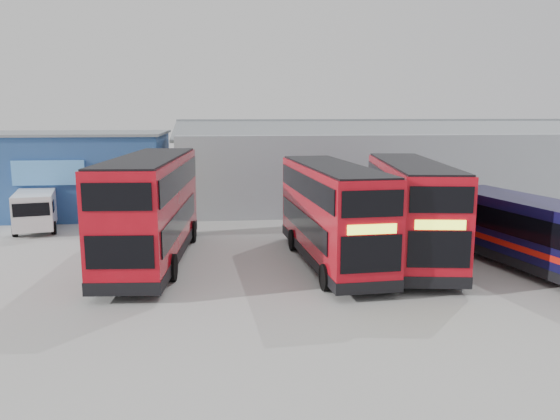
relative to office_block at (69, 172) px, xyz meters
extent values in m
plane|color=#9D9D98|center=(14.00, -17.99, -2.58)|extent=(120.00, 120.00, 0.00)
cube|color=navy|center=(0.00, 0.01, -0.08)|extent=(12.00, 8.00, 5.00)
cube|color=slate|center=(0.00, 0.01, 2.47)|extent=(12.30, 8.30, 0.15)
cube|color=#53A0ED|center=(0.00, -4.09, 0.42)|extent=(3.96, 0.15, 1.40)
cube|color=#90959D|center=(22.00, 2.01, -0.08)|extent=(30.00, 12.00, 5.00)
cube|color=slate|center=(22.00, -0.79, 2.67)|extent=(30.50, 6.33, 1.29)
cube|color=slate|center=(22.00, 4.80, 2.67)|extent=(30.50, 6.33, 1.29)
cube|color=#B70A18|center=(6.68, -12.80, -0.16)|extent=(3.32, 10.85, 4.12)
cube|color=black|center=(6.68, -12.80, -2.02)|extent=(3.36, 10.89, 0.46)
cube|color=black|center=(7.94, -13.31, -0.65)|extent=(0.71, 9.04, 0.97)
cube|color=black|center=(5.36, -13.12, -0.65)|extent=(0.71, 9.04, 0.97)
cube|color=black|center=(7.97, -12.90, 1.09)|extent=(0.79, 10.06, 0.97)
cube|color=black|center=(5.39, -12.71, 1.09)|extent=(0.79, 10.06, 0.97)
cube|color=black|center=(7.07, -7.45, -0.75)|extent=(2.29, 0.22, 1.37)
cube|color=black|center=(7.07, -7.45, 1.09)|extent=(2.29, 0.22, 0.97)
cube|color=#E0FF35|center=(7.07, -7.44, 0.17)|extent=(1.83, 0.17, 0.36)
cube|color=black|center=(6.29, -18.16, -0.75)|extent=(2.24, 0.21, 1.12)
cube|color=black|center=(6.29, -18.16, 1.09)|extent=(2.24, 0.21, 0.92)
cube|color=black|center=(6.68, -12.80, 1.92)|extent=(3.16, 10.68, 0.10)
cylinder|color=black|center=(8.17, -9.19, -2.05)|extent=(0.40, 1.08, 1.06)
cylinder|color=black|center=(5.73, -9.01, -2.05)|extent=(0.40, 1.08, 1.06)
cylinder|color=black|center=(7.70, -15.58, -2.05)|extent=(0.40, 1.08, 1.06)
cylinder|color=black|center=(5.26, -15.41, -2.05)|extent=(0.40, 1.08, 1.06)
cube|color=#B70A18|center=(14.23, -13.82, -0.34)|extent=(3.00, 10.03, 3.82)
cube|color=black|center=(14.23, -13.82, -2.06)|extent=(3.04, 10.07, 0.42)
cube|color=black|center=(13.01, -13.53, -0.79)|extent=(0.60, 8.37, 0.90)
cube|color=black|center=(15.40, -13.37, -0.79)|extent=(0.60, 8.37, 0.90)
cube|color=black|center=(13.03, -13.90, 0.81)|extent=(0.66, 9.31, 0.90)
cube|color=black|center=(15.42, -13.75, 0.81)|extent=(0.66, 9.31, 0.90)
cube|color=black|center=(14.55, -18.78, -0.88)|extent=(2.12, 0.19, 1.27)
cube|color=black|center=(14.55, -18.78, 0.81)|extent=(2.12, 0.19, 0.90)
cube|color=#E0FF35|center=(14.55, -18.79, -0.03)|extent=(1.70, 0.15, 0.33)
cube|color=black|center=(13.90, -8.87, -0.88)|extent=(2.07, 0.18, 1.04)
cube|color=black|center=(13.90, -8.87, 0.81)|extent=(2.07, 0.18, 0.85)
cube|color=black|center=(14.23, -13.82, 1.59)|extent=(2.85, 9.88, 0.09)
cylinder|color=black|center=(13.32, -17.33, -2.09)|extent=(0.37, 1.00, 0.98)
cylinder|color=black|center=(15.58, -17.18, -2.09)|extent=(0.37, 1.00, 0.98)
cylinder|color=black|center=(12.93, -11.41, -2.09)|extent=(0.37, 1.00, 0.98)
cylinder|color=black|center=(15.19, -11.26, -2.09)|extent=(0.37, 1.00, 0.98)
cube|color=#B70A18|center=(17.73, -13.53, -0.31)|extent=(3.81, 10.28, 3.87)
cube|color=black|center=(17.73, -13.53, -2.05)|extent=(3.86, 10.32, 0.43)
cube|color=black|center=(16.58, -12.97, -0.76)|extent=(1.28, 8.43, 0.91)
cube|color=black|center=(18.98, -13.33, -0.76)|extent=(1.28, 8.43, 0.91)
cube|color=black|center=(16.52, -13.35, 0.86)|extent=(1.41, 9.37, 0.91)
cube|color=black|center=(18.93, -13.70, 0.86)|extent=(1.41, 9.37, 0.91)
cube|color=black|center=(17.00, -18.51, -0.86)|extent=(2.14, 0.36, 1.29)
cube|color=black|center=(17.00, -18.51, 0.86)|extent=(2.14, 0.36, 0.91)
cube|color=#E0FF35|center=(17.00, -18.52, 0.00)|extent=(1.71, 0.29, 0.33)
cube|color=black|center=(18.45, -8.54, -0.86)|extent=(2.09, 0.35, 1.05)
cube|color=black|center=(18.45, -8.54, 0.86)|extent=(2.09, 0.35, 0.86)
cube|color=black|center=(17.73, -13.53, 1.65)|extent=(3.65, 10.12, 0.10)
cylinder|color=black|center=(16.09, -16.82, -2.08)|extent=(0.45, 1.03, 0.99)
cylinder|color=black|center=(18.36, -17.15, -2.08)|extent=(0.45, 1.03, 0.99)
cylinder|color=black|center=(16.96, -10.86, -2.08)|extent=(0.45, 1.03, 0.99)
cylinder|color=black|center=(19.23, -11.19, -2.08)|extent=(0.45, 1.03, 0.99)
cube|color=black|center=(22.25, -16.15, -0.98)|extent=(4.36, 10.78, 2.53)
cube|color=black|center=(22.25, -16.15, -2.07)|extent=(4.41, 10.82, 0.38)
cube|color=red|center=(22.25, -16.15, -1.43)|extent=(4.40, 10.81, 0.24)
cube|color=black|center=(21.11, -16.67, -0.57)|extent=(1.74, 8.64, 0.91)
cube|color=black|center=(21.23, -10.97, -0.81)|extent=(2.12, 0.46, 1.24)
cylinder|color=black|center=(22.66, -12.27, -2.08)|extent=(0.49, 1.03, 0.99)
cylinder|color=black|center=(20.41, -12.71, -2.08)|extent=(0.49, 1.03, 0.99)
cube|color=white|center=(-0.45, -5.22, -1.37)|extent=(2.92, 5.14, 1.84)
cube|color=black|center=(0.07, -7.60, -1.08)|extent=(1.71, 0.42, 0.68)
cube|color=black|center=(-1.08, -6.94, -1.08)|extent=(0.23, 0.86, 0.58)
cube|color=black|center=(0.85, -6.52, -1.08)|extent=(0.23, 0.86, 0.58)
cylinder|color=black|center=(-1.00, -7.02, -2.23)|extent=(0.38, 0.73, 0.70)
cylinder|color=black|center=(0.81, -6.63, -2.23)|extent=(0.38, 0.73, 0.70)
cylinder|color=black|center=(-1.70, -3.81, -2.23)|extent=(0.38, 0.73, 0.70)
cylinder|color=black|center=(0.11, -3.41, -2.23)|extent=(0.38, 0.73, 0.70)
camera|label=1|loc=(9.60, -35.91, 3.75)|focal=35.00mm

